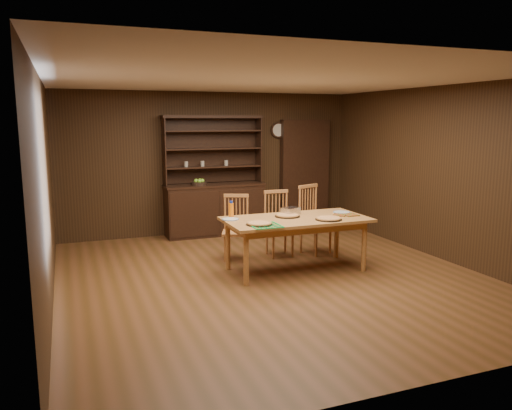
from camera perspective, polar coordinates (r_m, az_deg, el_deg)
name	(u,v)px	position (r m, az deg, el deg)	size (l,w,h in m)	color
floor	(273,277)	(6.79, 1.94, -8.24)	(6.00, 6.00, 0.00)	brown
room_shell	(274,160)	(6.48, 2.02, 5.15)	(6.00, 6.00, 6.00)	white
china_hutch	(215,203)	(9.18, -4.75, 0.28)	(1.84, 0.52, 2.17)	black
doorway	(304,173)	(9.95, 5.55, 3.63)	(1.00, 0.18, 2.10)	black
wall_clock	(278,130)	(9.71, 2.55, 8.55)	(0.30, 0.05, 0.30)	black
dining_table	(296,223)	(6.95, 4.58, -2.11)	(1.99, 0.99, 0.75)	#C18143
chair_left	(236,225)	(7.59, -2.30, -2.29)	(0.51, 0.50, 0.98)	#BC6E40
chair_center	(278,221)	(7.78, 2.52, -1.84)	(0.43, 0.41, 1.01)	#BC6E40
chair_right	(312,217)	(7.98, 6.44, -1.34)	(0.57, 0.55, 1.08)	#BC6E40
pizza_left	(259,223)	(6.46, 0.37, -2.12)	(0.34, 0.34, 0.04)	black
pizza_right	(329,219)	(6.86, 8.30, -1.54)	(0.36, 0.36, 0.04)	black
pizza_center	(287,215)	(7.02, 3.61, -1.20)	(0.35, 0.35, 0.04)	black
cooling_rack	(265,225)	(6.40, 1.07, -2.33)	(0.37, 0.37, 0.02)	#0DB34C
plate_left	(230,219)	(6.80, -2.95, -1.63)	(0.23, 0.23, 0.02)	silver
plate_right	(341,212)	(7.40, 9.74, -0.82)	(0.25, 0.25, 0.02)	silver
foil_dish	(291,211)	(7.20, 3.97, -0.67)	(0.24, 0.18, 0.10)	white
juice_bottle	(231,210)	(6.95, -2.85, -0.55)	(0.07, 0.07, 0.23)	orange
pot_holder_a	(351,215)	(7.23, 10.77, -1.12)	(0.20, 0.20, 0.01)	#AB1813
pot_holder_b	(339,215)	(7.20, 9.50, -1.13)	(0.18, 0.18, 0.01)	#AB1813
fruit_bowl	(199,183)	(8.99, -6.53, 2.54)	(0.29, 0.29, 0.12)	black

